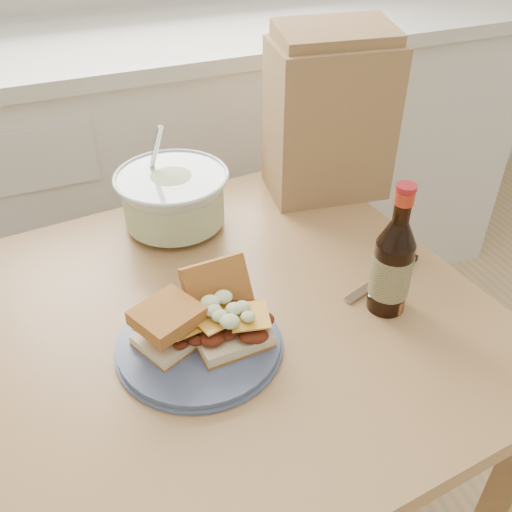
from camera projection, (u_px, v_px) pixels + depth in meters
name	position (u px, v px, depth m)	size (l,w,h in m)	color
cabinet_run	(162.00, 176.00, 1.90)	(2.50, 0.64, 0.94)	white
dining_table	(237.00, 351.00, 1.08)	(0.94, 0.94, 0.71)	#A8764F
plate	(199.00, 344.00, 0.94)	(0.27, 0.27, 0.02)	#495676
sandwich_left	(168.00, 326.00, 0.90)	(0.12, 0.12, 0.07)	beige
sandwich_right	(225.00, 313.00, 0.93)	(0.12, 0.17, 0.10)	beige
coleslaw_bowl	(174.00, 201.00, 1.19)	(0.24, 0.24, 0.24)	silver
beer_bottle	(392.00, 265.00, 0.96)	(0.07, 0.07, 0.25)	black
knife	(393.00, 270.00, 1.10)	(0.19, 0.08, 0.01)	silver
paper_bag	(329.00, 121.00, 1.25)	(0.26, 0.17, 0.34)	olive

